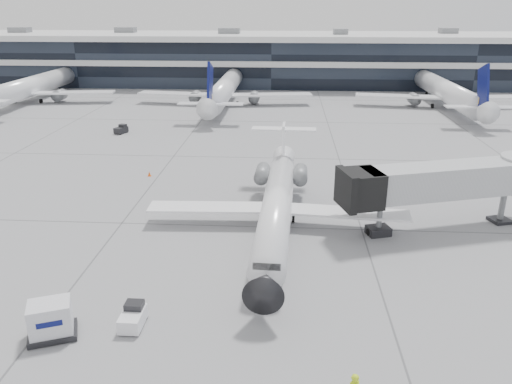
# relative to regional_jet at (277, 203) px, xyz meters

# --- Properties ---
(ground) EXTENTS (220.00, 220.00, 0.00)m
(ground) POSITION_rel_regional_jet_xyz_m (-3.06, -0.20, -2.12)
(ground) COLOR gray
(ground) RESTS_ON ground
(terminal) EXTENTS (170.00, 22.00, 10.00)m
(terminal) POSITION_rel_regional_jet_xyz_m (-3.06, 81.80, 2.88)
(terminal) COLOR black
(terminal) RESTS_ON ground
(bg_jet_left) EXTENTS (32.00, 40.00, 9.60)m
(bg_jet_left) POSITION_rel_regional_jet_xyz_m (-48.06, 54.80, -2.12)
(bg_jet_left) COLOR white
(bg_jet_left) RESTS_ON ground
(bg_jet_center) EXTENTS (32.00, 40.00, 9.60)m
(bg_jet_center) POSITION_rel_regional_jet_xyz_m (-11.06, 54.80, -2.12)
(bg_jet_center) COLOR white
(bg_jet_center) RESTS_ON ground
(bg_jet_right) EXTENTS (32.00, 40.00, 9.60)m
(bg_jet_right) POSITION_rel_regional_jet_xyz_m (28.94, 54.80, -2.12)
(bg_jet_right) COLOR white
(bg_jet_right) RESTS_ON ground
(regional_jet) EXTENTS (21.53, 26.81, 6.20)m
(regional_jet) POSITION_rel_regional_jet_xyz_m (0.00, 0.00, 0.00)
(regional_jet) COLOR white
(regional_jet) RESTS_ON ground
(jet_bridge) EXTENTS (17.29, 7.91, 5.64)m
(jet_bridge) POSITION_rel_regional_jet_xyz_m (14.22, 0.77, 1.99)
(jet_bridge) COLOR #A6A7AA
(jet_bridge) RESTS_ON ground
(baggage_tug) EXTENTS (1.21, 2.04, 1.29)m
(baggage_tug) POSITION_rel_regional_jet_xyz_m (-7.84, -14.24, -1.54)
(baggage_tug) COLOR white
(baggage_tug) RESTS_ON ground
(cargo_uld) EXTENTS (3.05, 2.68, 2.07)m
(cargo_uld) POSITION_rel_regional_jet_xyz_m (-12.00, -15.49, -1.07)
(cargo_uld) COLOR black
(cargo_uld) RESTS_ON ground
(traffic_cone) EXTENTS (0.41, 0.41, 0.52)m
(traffic_cone) POSITION_rel_regional_jet_xyz_m (-14.01, 12.14, -1.87)
(traffic_cone) COLOR #FF560D
(traffic_cone) RESTS_ON ground
(far_tug) EXTENTS (1.81, 2.23, 1.23)m
(far_tug) POSITION_rel_regional_jet_xyz_m (-23.09, 30.80, -1.56)
(far_tug) COLOR black
(far_tug) RESTS_ON ground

